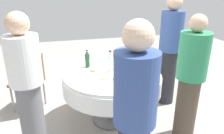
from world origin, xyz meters
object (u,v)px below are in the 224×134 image
object	(u,v)px
bottle_clear_near	(110,62)
plate_right	(93,71)
person_rear	(190,78)
person_front	(135,117)
plate_left	(103,79)
person_near	(170,49)
wine_glass_far	(132,62)
chair_mid	(31,79)
person_west	(27,86)
dining_table	(112,83)
bottle_clear_rear	(118,68)
wine_glass_front	(102,60)
bottle_brown_far	(139,60)
bottle_dark_green_west	(137,77)
plate_south	(141,78)
bottle_dark_green_front	(87,59)

from	to	relation	value
bottle_clear_near	plate_right	xyz separation A→B (m)	(-0.22, 0.06, -0.13)
person_rear	person_front	world-z (taller)	person_front
plate_left	person_near	distance (m)	1.28
wine_glass_far	chair_mid	size ratio (longest dim) A/B	0.18
plate_right	person_front	world-z (taller)	person_front
person_west	person_rear	xyz separation A→B (m)	(1.82, -0.18, -0.04)
dining_table	bottle_clear_rear	size ratio (longest dim) A/B	4.38
person_near	dining_table	bearing A→B (deg)	-90.00
person_rear	person_front	distance (m)	1.14
wine_glass_front	bottle_brown_far	bearing A→B (deg)	-17.38
dining_table	bottle_brown_far	distance (m)	0.50
bottle_dark_green_west	person_near	world-z (taller)	person_near
plate_left	wine_glass_front	bearing A→B (deg)	79.42
wine_glass_far	person_west	size ratio (longest dim) A/B	0.10
person_west	person_near	bearing A→B (deg)	-92.62
bottle_dark_green_west	bottle_brown_far	distance (m)	0.67
plate_south	chair_mid	size ratio (longest dim) A/B	0.27
bottle_dark_green_west	wine_glass_front	world-z (taller)	bottle_dark_green_west
person_near	plate_right	bearing A→B (deg)	-96.76
person_west	chair_mid	world-z (taller)	person_west
person_near	person_front	distance (m)	1.88
plate_left	chair_mid	distance (m)	1.27
wine_glass_front	plate_left	size ratio (longest dim) A/B	0.70
dining_table	plate_right	world-z (taller)	plate_right
plate_south	person_near	size ratio (longest dim) A/B	0.13
bottle_brown_far	person_near	xyz separation A→B (m)	(0.58, 0.20, 0.05)
bottle_clear_rear	plate_left	size ratio (longest dim) A/B	1.47
bottle_brown_far	person_near	distance (m)	0.62
bottle_dark_green_west	bottle_dark_green_front	world-z (taller)	bottle_dark_green_west
bottle_dark_green_west	bottle_clear_rear	bearing A→B (deg)	111.45
bottle_clear_rear	bottle_brown_far	xyz separation A→B (m)	(0.39, 0.30, -0.02)
person_near	chair_mid	xyz separation A→B (m)	(-2.11, 0.30, -0.39)
bottle_dark_green_front	bottle_clear_near	bearing A→B (deg)	-43.39
plate_south	person_front	world-z (taller)	person_front
wine_glass_far	plate_left	distance (m)	0.53
bottle_clear_rear	wine_glass_far	size ratio (longest dim) A/B	1.93
chair_mid	bottle_dark_green_front	bearing A→B (deg)	-82.72
bottle_brown_far	plate_south	world-z (taller)	bottle_brown_far
wine_glass_far	bottle_dark_green_west	bearing A→B (deg)	-105.08
bottle_dark_green_west	wine_glass_front	distance (m)	0.80
wine_glass_far	person_rear	distance (m)	0.78
person_front	wine_glass_front	bearing A→B (deg)	-85.84
dining_table	plate_left	distance (m)	0.32
dining_table	bottle_brown_far	world-z (taller)	bottle_brown_far
plate_south	plate_left	world-z (taller)	plate_left
person_rear	plate_right	bearing A→B (deg)	-86.79
wine_glass_far	plate_south	bearing A→B (deg)	-88.54
dining_table	person_near	world-z (taller)	person_near
plate_right	chair_mid	world-z (taller)	chair_mid
wine_glass_far	dining_table	bearing A→B (deg)	-176.14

